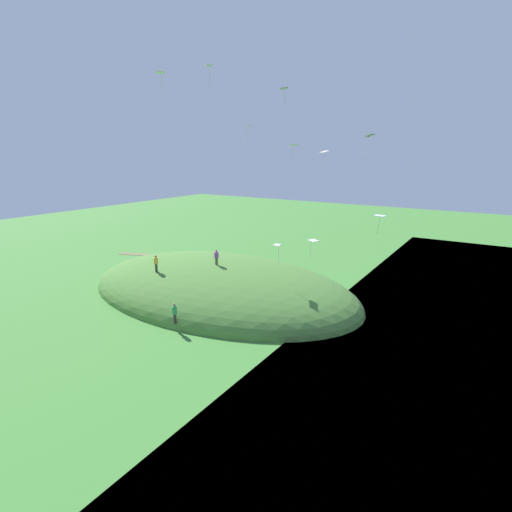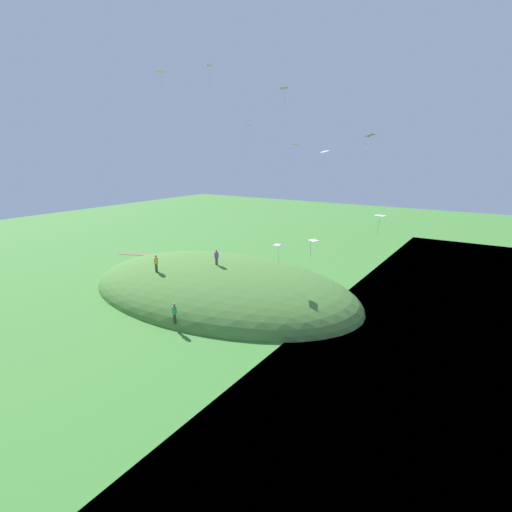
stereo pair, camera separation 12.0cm
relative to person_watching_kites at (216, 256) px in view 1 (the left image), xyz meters
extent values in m
plane|color=#407E33|center=(-7.56, -3.28, -4.47)|extent=(160.00, 160.00, 0.00)
ellipsoid|color=#497B33|center=(0.79, -1.33, -4.47)|extent=(31.84, 19.92, 7.09)
cube|color=brown|center=(19.01, -8.56, -4.45)|extent=(10.18, 4.64, 0.04)
cube|color=#52513B|center=(0.00, 0.00, -0.59)|extent=(0.25, 0.14, 0.75)
cylinder|color=#9C489F|center=(0.00, 0.00, 0.08)|extent=(0.46, 0.46, 0.59)
sphere|color=brown|center=(0.00, 0.00, 0.49)|extent=(0.22, 0.22, 0.22)
cube|color=#32372F|center=(4.88, 3.73, -1.14)|extent=(0.14, 0.24, 0.84)
cylinder|color=gold|center=(4.88, 3.73, -0.39)|extent=(0.44, 0.44, 0.66)
sphere|color=#977055|center=(4.88, 3.73, 0.07)|extent=(0.25, 0.25, 0.25)
cube|color=#362A2B|center=(-1.95, 8.33, -3.43)|extent=(0.25, 0.24, 0.87)
cylinder|color=#339459|center=(-1.95, 8.33, -2.65)|extent=(0.58, 0.58, 0.69)
sphere|color=#9D765E|center=(-1.95, 8.33, -2.18)|extent=(0.26, 0.26, 0.26)
cube|color=white|center=(-1.60, -13.73, 11.17)|extent=(1.07, 0.81, 0.16)
cylinder|color=white|center=(-1.41, -13.47, 10.35)|extent=(0.08, 0.19, 1.14)
cube|color=white|center=(3.44, -11.11, 13.46)|extent=(0.82, 0.62, 0.04)
cylinder|color=white|center=(3.29, -10.82, 12.28)|extent=(0.27, 0.08, 1.97)
cube|color=#F6DAD6|center=(-6.81, -10.86, 10.37)|extent=(1.29, 1.26, 0.23)
cylinder|color=#F6DAD6|center=(-6.89, -11.05, 9.48)|extent=(0.21, 0.05, 1.23)
cube|color=white|center=(-13.10, -6.37, 11.77)|extent=(0.78, 1.12, 0.27)
cylinder|color=white|center=(-12.92, -6.22, 10.63)|extent=(0.24, 0.24, 1.71)
cube|color=silver|center=(-2.57, 3.54, 17.07)|extent=(0.88, 0.81, 0.04)
cylinder|color=silver|center=(-2.37, 3.28, 16.25)|extent=(0.15, 0.10, 1.29)
cube|color=silver|center=(2.78, 3.72, 17.06)|extent=(0.89, 0.78, 0.12)
cylinder|color=silver|center=(2.89, 3.49, 16.15)|extent=(0.16, 0.25, 1.44)
cube|color=white|center=(-6.94, -0.35, 1.95)|extent=(0.72, 0.92, 0.07)
cylinder|color=white|center=(-7.15, -0.23, 0.97)|extent=(0.19, 0.22, 1.53)
cube|color=white|center=(-10.17, 4.73, 14.59)|extent=(0.83, 0.94, 0.11)
cylinder|color=white|center=(-10.28, 4.85, 13.88)|extent=(0.08, 0.06, 1.03)
cube|color=white|center=(-9.72, -2.24, 2.35)|extent=(1.15, 1.05, 0.07)
cylinder|color=white|center=(-9.52, -2.15, 1.41)|extent=(0.14, 0.11, 1.39)
cube|color=white|center=(-13.58, -10.01, 3.97)|extent=(1.30, 1.06, 0.06)
cylinder|color=white|center=(-13.55, -9.90, 2.87)|extent=(0.24, 0.18, 1.64)
camera|label=1|loc=(-24.37, 30.73, 10.17)|focal=27.58mm
camera|label=2|loc=(-24.47, 30.66, 10.17)|focal=27.58mm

